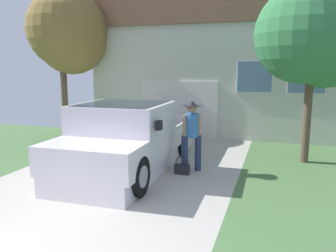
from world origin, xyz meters
TOP-DOWN VIEW (x-y plane):
  - pickup_truck at (-0.07, 4.42)m, footprint 2.26×5.32m
  - person_with_hat at (1.45, 4.83)m, footprint 0.46×0.46m
  - handbag at (1.30, 4.56)m, footprint 0.35×0.17m
  - house_with_garage at (1.79, 11.95)m, footprint 10.89×6.67m
  - front_yard_tree at (4.11, 6.48)m, footprint 2.92×2.77m
  - neighbor_tree at (-3.99, 8.08)m, footprint 2.87×2.87m
  - wheeled_trash_bin at (-3.11, 7.89)m, footprint 0.60×0.72m

SIDE VIEW (x-z plane):
  - handbag at x=1.30m, z-range -0.08..0.35m
  - wheeled_trash_bin at x=-3.11m, z-range 0.04..1.19m
  - pickup_truck at x=-0.07m, z-range -0.09..1.56m
  - person_with_hat at x=1.45m, z-range 0.12..1.84m
  - house_with_garage at x=1.79m, z-range 0.03..5.19m
  - front_yard_tree at x=4.11m, z-range 0.92..5.39m
  - neighbor_tree at x=-3.99m, z-range 1.08..6.36m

